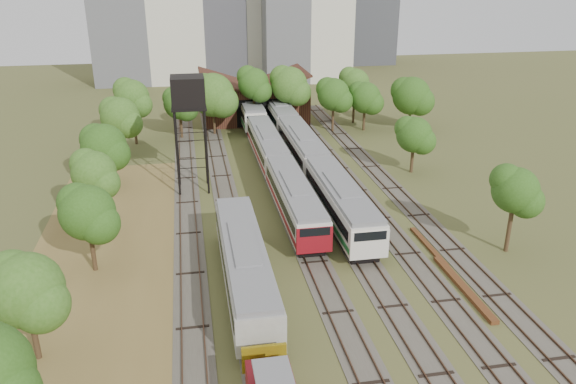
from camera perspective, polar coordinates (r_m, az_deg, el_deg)
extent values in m
plane|color=#475123|center=(38.09, 9.40, -14.35)|extent=(240.00, 240.00, 0.00)
cube|color=brown|center=(43.44, -17.87, -10.22)|extent=(14.00, 60.00, 0.04)
cube|color=#4C473D|center=(58.14, -10.20, -1.06)|extent=(2.60, 80.00, 0.06)
cube|color=#472D1E|center=(58.12, -10.91, -1.03)|extent=(0.08, 80.00, 0.14)
cube|color=#472D1E|center=(58.10, -9.50, -0.93)|extent=(0.08, 80.00, 0.14)
cube|color=#4C473D|center=(58.24, -6.27, -0.80)|extent=(2.60, 80.00, 0.06)
cube|color=#472D1E|center=(58.16, -6.97, -0.76)|extent=(0.08, 80.00, 0.14)
cube|color=#472D1E|center=(58.25, -5.57, -0.67)|extent=(0.08, 80.00, 0.14)
cube|color=#4C473D|center=(58.89, -0.44, -0.40)|extent=(2.60, 80.00, 0.06)
cube|color=#472D1E|center=(58.75, -1.13, -0.36)|extent=(0.08, 80.00, 0.14)
cube|color=#472D1E|center=(58.98, 0.24, -0.27)|extent=(0.08, 80.00, 0.14)
cube|color=#4C473D|center=(59.66, 3.34, -0.13)|extent=(2.60, 80.00, 0.06)
cube|color=#472D1E|center=(59.47, 2.67, -0.10)|extent=(0.08, 80.00, 0.14)
cube|color=#472D1E|center=(59.79, 4.01, -0.01)|extent=(0.08, 80.00, 0.14)
cube|color=#4C473D|center=(60.68, 7.02, 0.12)|extent=(2.60, 80.00, 0.06)
cube|color=#472D1E|center=(60.45, 6.37, 0.16)|extent=(0.08, 80.00, 0.14)
cube|color=#472D1E|center=(60.86, 7.67, 0.25)|extent=(0.08, 80.00, 0.14)
cube|color=#4C473D|center=(61.95, 10.56, 0.37)|extent=(2.60, 80.00, 0.06)
cube|color=#472D1E|center=(61.67, 9.94, 0.40)|extent=(0.08, 80.00, 0.14)
cube|color=#472D1E|center=(62.17, 11.18, 0.49)|extent=(0.08, 80.00, 0.14)
cube|color=black|center=(53.44, 0.65, -2.37)|extent=(2.23, 15.64, 0.81)
cube|color=silver|center=(52.78, 0.66, -0.71)|extent=(2.93, 17.00, 2.53)
cube|color=black|center=(52.66, 0.66, -0.41)|extent=(2.99, 15.64, 0.86)
cube|color=slate|center=(52.24, 0.67, 0.75)|extent=(2.70, 16.66, 0.36)
cube|color=maroon|center=(53.05, 0.66, -1.42)|extent=(2.99, 16.66, 0.46)
cube|color=maroon|center=(45.32, 2.71, -4.89)|extent=(2.97, 0.25, 2.28)
cube|color=black|center=(69.54, -2.11, 3.46)|extent=(2.23, 15.64, 0.81)
cube|color=silver|center=(69.03, -2.13, 4.77)|extent=(2.93, 17.00, 2.53)
cube|color=black|center=(68.95, -2.13, 5.01)|extent=(2.99, 15.64, 0.86)
cube|color=slate|center=(68.62, -2.14, 5.93)|extent=(2.70, 16.66, 0.36)
cube|color=maroon|center=(69.24, -2.12, 4.21)|extent=(2.99, 16.66, 0.46)
cube|color=black|center=(52.66, 5.32, -2.82)|extent=(2.37, 15.64, 0.86)
cube|color=silver|center=(51.95, 5.38, -1.04)|extent=(3.12, 17.00, 2.69)
cube|color=black|center=(51.82, 5.40, -0.71)|extent=(3.18, 15.64, 0.91)
cube|color=slate|center=(51.37, 5.44, 0.55)|extent=(2.87, 16.66, 0.39)
cube|color=#1B6D2F|center=(52.24, 5.36, -1.80)|extent=(3.18, 16.66, 0.48)
cube|color=silver|center=(44.70, 8.27, -5.33)|extent=(3.16, 0.25, 2.42)
cube|color=black|center=(68.48, 1.44, 3.19)|extent=(2.37, 15.64, 0.86)
cube|color=silver|center=(67.93, 1.45, 4.61)|extent=(3.12, 17.00, 2.69)
cube|color=black|center=(67.83, 1.45, 4.87)|extent=(3.18, 15.64, 0.91)
cube|color=slate|center=(67.49, 1.46, 5.86)|extent=(2.87, 16.66, 0.39)
cube|color=#1B6D2F|center=(68.16, 1.44, 4.00)|extent=(3.18, 16.66, 0.48)
cube|color=black|center=(84.96, -0.98, 6.90)|extent=(2.37, 15.64, 0.86)
cube|color=silver|center=(84.52, -0.99, 8.07)|extent=(3.12, 17.00, 2.69)
cube|color=black|center=(84.44, -0.99, 8.28)|extent=(3.18, 15.64, 0.91)
cube|color=slate|center=(84.16, -1.00, 9.08)|extent=(2.87, 16.66, 0.39)
cube|color=#1B6D2F|center=(84.70, -0.99, 7.57)|extent=(3.18, 16.66, 0.48)
cube|color=black|center=(87.15, -3.91, 7.23)|extent=(2.34, 14.72, 0.85)
cube|color=silver|center=(86.72, -3.94, 8.36)|extent=(3.08, 16.00, 2.66)
cube|color=black|center=(86.65, -3.95, 8.56)|extent=(3.14, 14.72, 0.90)
cube|color=slate|center=(86.38, -3.97, 9.34)|extent=(2.84, 15.68, 0.38)
cube|color=#1B6D2F|center=(86.90, -3.93, 7.88)|extent=(3.14, 15.68, 0.48)
cube|color=silver|center=(79.10, -3.26, 6.95)|extent=(3.12, 0.25, 2.39)
cube|color=gold|center=(33.49, -2.43, -16.51)|extent=(2.60, 0.20, 1.73)
cube|color=slate|center=(29.43, -1.33, -18.72)|extent=(1.92, 3.60, 0.19)
cube|color=black|center=(42.36, -4.36, -9.35)|extent=(2.31, 16.56, 0.84)
cube|color=gray|center=(41.49, -4.43, -7.30)|extent=(3.04, 18.00, 2.62)
cube|color=black|center=(41.34, -4.44, -6.92)|extent=(3.10, 16.56, 0.89)
cube|color=slate|center=(40.78, -4.49, -5.46)|extent=(2.80, 17.64, 0.38)
cylinder|color=black|center=(58.73, -11.20, 3.73)|extent=(0.22, 0.22, 8.95)
cylinder|color=black|center=(58.74, -8.25, 3.93)|extent=(0.22, 0.22, 8.95)
cylinder|color=black|center=(61.61, -11.20, 4.58)|extent=(0.22, 0.22, 8.95)
cylinder|color=black|center=(61.62, -8.39, 4.77)|extent=(0.22, 0.22, 8.95)
cube|color=black|center=(58.96, -10.04, 8.51)|extent=(3.52, 3.52, 0.20)
cube|color=black|center=(58.62, -10.15, 10.04)|extent=(3.36, 3.36, 3.02)
cube|color=brown|center=(44.37, 17.38, -9.23)|extent=(0.62, 9.24, 0.31)
cube|color=brown|center=(49.78, 14.07, -5.36)|extent=(0.45, 7.12, 0.23)
cube|color=#371814|center=(89.49, -3.52, 9.16)|extent=(16.00, 11.00, 5.50)
cube|color=#371814|center=(88.43, -6.20, 11.14)|extent=(8.45, 11.55, 2.96)
cube|color=#371814|center=(89.37, -0.98, 11.38)|extent=(8.45, 11.55, 2.96)
cube|color=black|center=(84.35, -3.05, 8.00)|extent=(6.40, 0.15, 4.12)
cylinder|color=#382616|center=(38.03, -24.40, -12.83)|extent=(0.36, 0.36, 3.81)
sphere|color=#2A5216|center=(36.54, -25.11, -9.00)|extent=(4.47, 4.47, 4.47)
cylinder|color=#382616|center=(46.57, -19.24, -5.40)|extent=(0.36, 0.36, 3.92)
sphere|color=#2A5216|center=(45.33, -19.71, -1.98)|extent=(4.28, 4.28, 4.28)
cylinder|color=#382616|center=(53.79, -18.69, -1.44)|extent=(0.36, 0.36, 4.23)
sphere|color=#2A5216|center=(52.65, -19.12, 1.83)|extent=(3.96, 3.96, 3.96)
cylinder|color=#382616|center=(63.58, -17.90, 1.97)|extent=(0.36, 0.36, 3.71)
sphere|color=#2A5216|center=(62.71, -18.20, 4.43)|extent=(4.81, 4.81, 4.81)
cylinder|color=#382616|center=(73.70, -16.44, 4.97)|extent=(0.36, 0.36, 4.09)
sphere|color=#2A5216|center=(72.90, -16.70, 7.34)|extent=(4.80, 4.80, 4.80)
cylinder|color=#382616|center=(78.76, -15.30, 6.51)|extent=(0.36, 0.36, 5.06)
sphere|color=#2A5216|center=(77.88, -15.59, 9.28)|extent=(4.60, 4.60, 4.60)
cylinder|color=#382616|center=(80.37, -10.81, 6.75)|extent=(0.36, 0.36, 3.86)
sphere|color=#2A5216|center=(79.67, -10.96, 8.82)|extent=(4.41, 4.41, 4.41)
cylinder|color=#382616|center=(81.48, -7.52, 7.37)|extent=(0.36, 0.36, 4.45)
sphere|color=#2A5216|center=(80.70, -7.64, 9.74)|extent=(6.12, 6.12, 6.12)
cylinder|color=#382616|center=(83.30, -3.45, 8.15)|extent=(0.36, 0.36, 5.34)
sphere|color=#2A5216|center=(82.42, -3.52, 10.94)|extent=(4.49, 4.49, 4.49)
cylinder|color=#382616|center=(83.49, 0.13, 8.15)|extent=(0.36, 0.36, 5.12)
sphere|color=#2A5216|center=(82.64, 0.14, 10.81)|extent=(5.29, 5.29, 5.29)
cylinder|color=#382616|center=(82.63, 4.58, 7.62)|extent=(0.36, 0.36, 4.25)
sphere|color=#2A5216|center=(81.89, 4.65, 9.85)|extent=(4.66, 4.66, 4.66)
cylinder|color=#382616|center=(87.59, 6.69, 8.54)|extent=(0.36, 0.36, 4.78)
sphere|color=#2A5216|center=(86.82, 6.80, 10.91)|extent=(4.43, 4.43, 4.43)
cylinder|color=#382616|center=(85.38, 12.27, 7.54)|extent=(0.36, 0.36, 3.92)
sphere|color=#2A5216|center=(84.71, 12.43, 9.52)|extent=(5.50, 5.50, 5.50)
cylinder|color=#382616|center=(50.31, 21.56, -3.39)|extent=(0.36, 0.36, 4.35)
sphere|color=#2A5216|center=(49.07, 22.10, 0.18)|extent=(3.80, 3.80, 3.80)
cylinder|color=#382616|center=(66.87, 12.51, 3.43)|extent=(0.36, 0.36, 3.58)
sphere|color=#2A5216|center=(66.07, 12.70, 5.70)|extent=(4.11, 4.11, 4.11)
cylinder|color=#382616|center=(83.64, 7.74, 7.51)|extent=(0.36, 0.36, 3.81)
sphere|color=#2A5216|center=(82.97, 7.84, 9.48)|extent=(4.52, 4.52, 4.52)
cube|color=#3E3F45|center=(146.18, 8.12, 18.36)|extent=(12.00, 12.00, 28.00)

